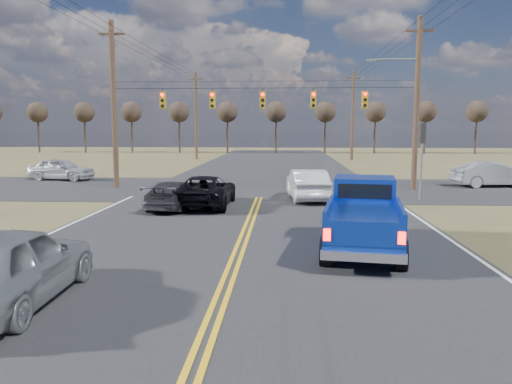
# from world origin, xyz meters

# --- Properties ---
(ground) EXTENTS (160.00, 160.00, 0.00)m
(ground) POSITION_xyz_m (0.00, 0.00, 0.00)
(ground) COLOR brown
(ground) RESTS_ON ground
(road_main) EXTENTS (14.00, 120.00, 0.02)m
(road_main) POSITION_xyz_m (0.00, 10.00, 0.00)
(road_main) COLOR #28282B
(road_main) RESTS_ON ground
(road_cross) EXTENTS (120.00, 12.00, 0.02)m
(road_cross) POSITION_xyz_m (0.00, 18.00, 0.00)
(road_cross) COLOR #28282B
(road_cross) RESTS_ON ground
(signal_gantry) EXTENTS (19.60, 4.83, 10.00)m
(signal_gantry) POSITION_xyz_m (0.50, 17.79, 5.06)
(signal_gantry) COLOR #473323
(signal_gantry) RESTS_ON ground
(utility_poles) EXTENTS (19.60, 58.32, 10.00)m
(utility_poles) POSITION_xyz_m (0.00, 17.00, 5.23)
(utility_poles) COLOR #473323
(utility_poles) RESTS_ON ground
(treeline) EXTENTS (87.00, 117.80, 7.40)m
(treeline) POSITION_xyz_m (0.00, 26.96, 5.70)
(treeline) COLOR #33261C
(treeline) RESTS_ON ground
(pickup_truck) EXTENTS (2.92, 5.85, 2.10)m
(pickup_truck) POSITION_xyz_m (3.74, 2.95, 1.02)
(pickup_truck) COLOR black
(pickup_truck) RESTS_ON ground
(silver_suv) EXTENTS (2.14, 5.08, 1.72)m
(silver_suv) POSITION_xyz_m (-4.33, -2.26, 0.86)
(silver_suv) COLOR gray
(silver_suv) RESTS_ON ground
(black_suv) EXTENTS (2.49, 5.28, 1.46)m
(black_suv) POSITION_xyz_m (-2.37, 11.02, 0.73)
(black_suv) COLOR black
(black_suv) RESTS_ON ground
(white_car_queue) EXTENTS (2.15, 4.96, 1.59)m
(white_car_queue) POSITION_xyz_m (2.50, 13.44, 0.79)
(white_car_queue) COLOR #B9B9B9
(white_car_queue) RESTS_ON ground
(dgrey_car_queue) EXTENTS (2.25, 4.55, 1.27)m
(dgrey_car_queue) POSITION_xyz_m (-3.67, 10.28, 0.64)
(dgrey_car_queue) COLOR #2E2E32
(dgrey_car_queue) RESTS_ON ground
(cross_car_west) EXTENTS (2.55, 4.82, 1.56)m
(cross_car_west) POSITION_xyz_m (-14.36, 22.08, 0.78)
(cross_car_west) COLOR silver
(cross_car_west) RESTS_ON ground
(cross_car_east_near) EXTENTS (2.37, 4.96, 1.57)m
(cross_car_east_near) POSITION_xyz_m (14.26, 19.82, 0.78)
(cross_car_east_near) COLOR #A7AAAF
(cross_car_east_near) RESTS_ON ground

